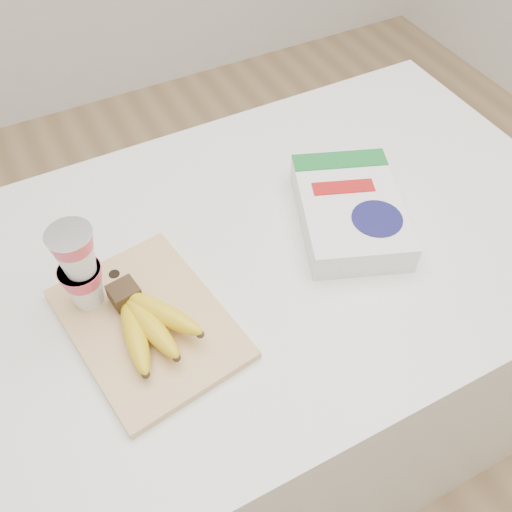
{
  "coord_description": "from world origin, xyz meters",
  "views": [
    {
      "loc": [
        -0.4,
        -0.64,
        1.75
      ],
      "look_at": [
        -0.09,
        -0.04,
        0.96
      ],
      "focal_mm": 40.0,
      "sensor_mm": 36.0,
      "label": 1
    }
  ],
  "objects_px": {
    "bananas": "(147,322)",
    "cutting_board": "(148,323)",
    "table": "(280,357)",
    "cereal_box": "(350,210)",
    "yogurt_stack": "(79,267)"
  },
  "relations": [
    {
      "from": "cutting_board",
      "to": "bananas",
      "type": "height_order",
      "value": "bananas"
    },
    {
      "from": "table",
      "to": "bananas",
      "type": "xyz_separation_m",
      "value": [
        -0.32,
        -0.09,
        0.5
      ]
    },
    {
      "from": "cutting_board",
      "to": "bananas",
      "type": "bearing_deg",
      "value": -111.57
    },
    {
      "from": "cutting_board",
      "to": "cereal_box",
      "type": "relative_size",
      "value": 0.98
    },
    {
      "from": "cutting_board",
      "to": "bananas",
      "type": "xyz_separation_m",
      "value": [
        -0.0,
        -0.02,
        0.03
      ]
    },
    {
      "from": "table",
      "to": "cutting_board",
      "type": "height_order",
      "value": "cutting_board"
    },
    {
      "from": "cutting_board",
      "to": "cereal_box",
      "type": "bearing_deg",
      "value": -1.99
    },
    {
      "from": "cutting_board",
      "to": "cereal_box",
      "type": "height_order",
      "value": "cereal_box"
    },
    {
      "from": "bananas",
      "to": "cutting_board",
      "type": "bearing_deg",
      "value": 76.85
    },
    {
      "from": "table",
      "to": "cutting_board",
      "type": "xyz_separation_m",
      "value": [
        -0.31,
        -0.07,
        0.47
      ]
    },
    {
      "from": "table",
      "to": "cereal_box",
      "type": "height_order",
      "value": "cereal_box"
    },
    {
      "from": "yogurt_stack",
      "to": "cereal_box",
      "type": "height_order",
      "value": "yogurt_stack"
    },
    {
      "from": "yogurt_stack",
      "to": "cutting_board",
      "type": "bearing_deg",
      "value": -49.69
    },
    {
      "from": "cutting_board",
      "to": "bananas",
      "type": "relative_size",
      "value": 1.7
    },
    {
      "from": "bananas",
      "to": "cereal_box",
      "type": "distance_m",
      "value": 0.45
    }
  ]
}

